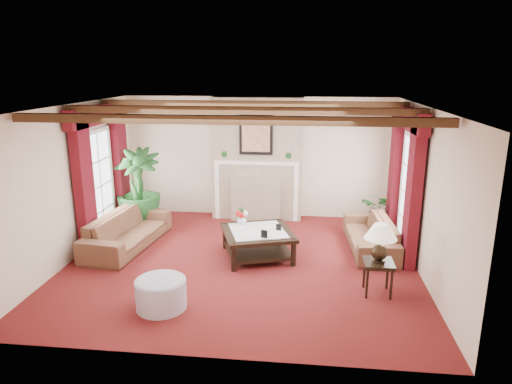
# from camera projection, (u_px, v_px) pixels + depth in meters

# --- Properties ---
(floor) EXTENTS (6.00, 6.00, 0.00)m
(floor) POSITION_uv_depth(u_px,v_px,m) (241.00, 262.00, 8.01)
(floor) COLOR #47100C
(floor) RESTS_ON ground
(ceiling) EXTENTS (6.00, 6.00, 0.00)m
(ceiling) POSITION_uv_depth(u_px,v_px,m) (240.00, 107.00, 7.30)
(ceiling) COLOR white
(ceiling) RESTS_ON floor
(back_wall) EXTENTS (6.00, 0.02, 2.70)m
(back_wall) POSITION_uv_depth(u_px,v_px,m) (258.00, 157.00, 10.29)
(back_wall) COLOR beige
(back_wall) RESTS_ON ground
(left_wall) EXTENTS (0.02, 5.50, 2.70)m
(left_wall) POSITION_uv_depth(u_px,v_px,m) (71.00, 183.00, 7.97)
(left_wall) COLOR beige
(left_wall) RESTS_ON ground
(right_wall) EXTENTS (0.02, 5.50, 2.70)m
(right_wall) POSITION_uv_depth(u_px,v_px,m) (425.00, 193.00, 7.34)
(right_wall) COLOR beige
(right_wall) RESTS_ON ground
(ceiling_beams) EXTENTS (6.00, 3.00, 0.12)m
(ceiling_beams) POSITION_uv_depth(u_px,v_px,m) (240.00, 110.00, 7.32)
(ceiling_beams) COLOR #341D10
(ceiling_beams) RESTS_ON ceiling
(fireplace) EXTENTS (2.00, 0.52, 2.70)m
(fireplace) POSITION_uv_depth(u_px,v_px,m) (257.00, 97.00, 9.75)
(fireplace) COLOR tan
(fireplace) RESTS_ON ground
(french_door_left) EXTENTS (0.10, 1.10, 2.16)m
(french_door_left) POSITION_uv_depth(u_px,v_px,m) (94.00, 131.00, 8.72)
(french_door_left) COLOR white
(french_door_left) RESTS_ON ground
(french_door_right) EXTENTS (0.10, 1.10, 2.16)m
(french_door_right) POSITION_uv_depth(u_px,v_px,m) (414.00, 136.00, 8.09)
(french_door_right) COLOR white
(french_door_right) RESTS_ON ground
(curtains_left) EXTENTS (0.20, 2.40, 2.55)m
(curtains_left) POSITION_uv_depth(u_px,v_px,m) (98.00, 109.00, 8.60)
(curtains_left) COLOR #430813
(curtains_left) RESTS_ON ground
(curtains_right) EXTENTS (0.20, 2.40, 2.55)m
(curtains_right) POSITION_uv_depth(u_px,v_px,m) (410.00, 112.00, 7.99)
(curtains_right) COLOR #430813
(curtains_right) RESTS_ON ground
(sofa_left) EXTENTS (2.33, 1.16, 0.85)m
(sofa_left) POSITION_uv_depth(u_px,v_px,m) (127.00, 225.00, 8.63)
(sofa_left) COLOR black
(sofa_left) RESTS_ON ground
(sofa_right) EXTENTS (2.01, 0.79, 0.76)m
(sofa_right) POSITION_uv_depth(u_px,v_px,m) (371.00, 229.00, 8.54)
(sofa_right) COLOR black
(sofa_right) RESTS_ON ground
(potted_palm) EXTENTS (1.31, 1.89, 0.94)m
(potted_palm) POSITION_uv_depth(u_px,v_px,m) (139.00, 205.00, 9.72)
(potted_palm) COLOR black
(potted_palm) RESTS_ON ground
(small_plant) EXTENTS (1.54, 1.54, 0.63)m
(small_plant) POSITION_uv_depth(u_px,v_px,m) (379.00, 216.00, 9.54)
(small_plant) COLOR black
(small_plant) RESTS_ON ground
(coffee_table) EXTENTS (1.50, 1.50, 0.49)m
(coffee_table) POSITION_uv_depth(u_px,v_px,m) (258.00, 244.00, 8.20)
(coffee_table) COLOR black
(coffee_table) RESTS_ON ground
(side_table) EXTENTS (0.52, 0.52, 0.51)m
(side_table) POSITION_uv_depth(u_px,v_px,m) (377.00, 277.00, 6.85)
(side_table) COLOR black
(side_table) RESTS_ON ground
(ottoman) EXTENTS (0.72, 0.72, 0.42)m
(ottoman) POSITION_uv_depth(u_px,v_px,m) (161.00, 294.00, 6.45)
(ottoman) COLOR #958DA0
(ottoman) RESTS_ON ground
(table_lamp) EXTENTS (0.48, 0.48, 0.61)m
(table_lamp) POSITION_uv_depth(u_px,v_px,m) (380.00, 243.00, 6.70)
(table_lamp) COLOR black
(table_lamp) RESTS_ON side_table
(flower_vase) EXTENTS (0.31, 0.32, 0.18)m
(flower_vase) POSITION_uv_depth(u_px,v_px,m) (242.00, 220.00, 8.46)
(flower_vase) COLOR silver
(flower_vase) RESTS_ON coffee_table
(book) EXTENTS (0.22, 0.16, 0.29)m
(book) POSITION_uv_depth(u_px,v_px,m) (270.00, 230.00, 7.79)
(book) COLOR black
(book) RESTS_ON coffee_table
(photo_frame_a) EXTENTS (0.11, 0.05, 0.15)m
(photo_frame_a) POSITION_uv_depth(u_px,v_px,m) (264.00, 234.00, 7.76)
(photo_frame_a) COLOR black
(photo_frame_a) RESTS_ON coffee_table
(photo_frame_b) EXTENTS (0.10, 0.04, 0.13)m
(photo_frame_b) POSITION_uv_depth(u_px,v_px,m) (279.00, 227.00, 8.14)
(photo_frame_b) COLOR black
(photo_frame_b) RESTS_ON coffee_table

